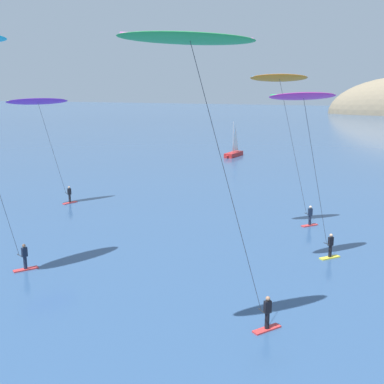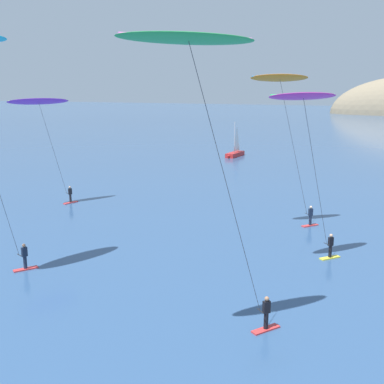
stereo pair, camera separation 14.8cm
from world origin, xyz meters
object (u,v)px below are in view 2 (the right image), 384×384
object	(u,v)px
sailboat_near	(234,153)
kitesurfer_green	(197,68)
kitesurfer_purple	(42,110)
kitesurfer_orange	(283,93)
kitesurfer_magenta	(306,113)

from	to	relation	value
sailboat_near	kitesurfer_green	xyz separation A→B (m)	(17.71, -57.03, 11.36)
kitesurfer_green	kitesurfer_purple	world-z (taller)	kitesurfer_green
sailboat_near	kitesurfer_green	world-z (taller)	kitesurfer_green
kitesurfer_orange	kitesurfer_purple	world-z (taller)	kitesurfer_orange
kitesurfer_magenta	kitesurfer_purple	world-z (taller)	kitesurfer_magenta
kitesurfer_green	kitesurfer_orange	xyz separation A→B (m)	(-1.06, 19.21, -1.16)
kitesurfer_green	kitesurfer_orange	distance (m)	19.28
sailboat_near	kitesurfer_purple	size ratio (longest dim) A/B	0.57
kitesurfer_magenta	kitesurfer_purple	distance (m)	26.07
sailboat_near	kitesurfer_magenta	xyz separation A→B (m)	(19.85, -45.15, 9.09)
sailboat_near	kitesurfer_magenta	size ratio (longest dim) A/B	0.54
kitesurfer_green	kitesurfer_magenta	size ratio (longest dim) A/B	1.21
kitesurfer_magenta	kitesurfer_purple	xyz separation A→B (m)	(-25.40, 5.87, -0.59)
sailboat_near	kitesurfer_magenta	bearing A→B (deg)	-66.27
sailboat_near	kitesurfer_purple	bearing A→B (deg)	-98.04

